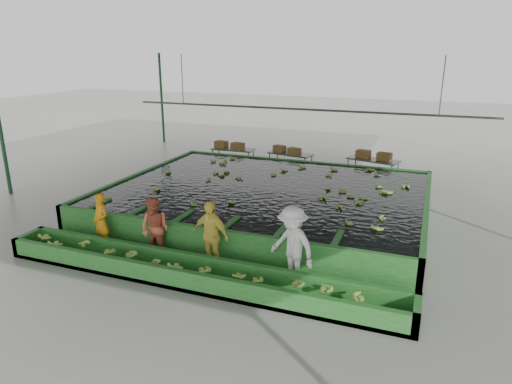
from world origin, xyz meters
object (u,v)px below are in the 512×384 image
at_px(packing_table_left, 233,158).
at_px(box_stack_left, 229,149).
at_px(worker_a, 101,221).
at_px(packing_table_mid, 290,163).
at_px(box_stack_right, 373,159).
at_px(sorting_trough, 192,272).
at_px(box_stack_mid, 287,153).
at_px(worker_c, 210,235).
at_px(worker_d, 292,246).
at_px(packing_table_right, 372,170).
at_px(worker_b, 155,229).
at_px(flotation_tank, 267,199).

bearing_deg(packing_table_left, box_stack_left, -146.48).
bearing_deg(worker_a, packing_table_mid, 96.19).
bearing_deg(box_stack_right, sorting_trough, -105.09).
bearing_deg(worker_a, box_stack_mid, 96.93).
xyz_separation_m(worker_c, box_stack_right, (2.66, 9.40, 0.06)).
xyz_separation_m(worker_d, packing_table_right, (0.59, 9.38, -0.47)).
bearing_deg(worker_b, packing_table_left, 105.02).
relative_size(sorting_trough, worker_c, 5.73).
bearing_deg(box_stack_left, sorting_trough, -70.32).
height_order(flotation_tank, sorting_trough, flotation_tank).
bearing_deg(worker_a, box_stack_right, 78.10).
bearing_deg(worker_a, box_stack_left, 113.19).
bearing_deg(flotation_tank, box_stack_right, 61.68).
relative_size(packing_table_right, box_stack_mid, 1.55).
height_order(packing_table_mid, packing_table_right, packing_table_right).
relative_size(packing_table_mid, packing_table_right, 0.94).
relative_size(packing_table_left, box_stack_right, 1.35).
height_order(worker_b, packing_table_mid, worker_b).
height_order(packing_table_mid, box_stack_left, box_stack_left).
bearing_deg(packing_table_right, sorting_trough, -105.10).
bearing_deg(packing_table_right, worker_d, -93.62).
height_order(packing_table_mid, box_stack_right, box_stack_right).
bearing_deg(worker_d, box_stack_left, 146.59).
bearing_deg(packing_table_left, packing_table_mid, 0.51).
xyz_separation_m(sorting_trough, packing_table_mid, (-0.78, 10.31, 0.19)).
bearing_deg(packing_table_right, packing_table_mid, 178.04).
height_order(packing_table_right, box_stack_right, box_stack_right).
bearing_deg(packing_table_left, worker_a, -87.94).
height_order(worker_a, packing_table_right, worker_a).
distance_m(box_stack_mid, box_stack_right, 3.68).
height_order(worker_c, box_stack_right, worker_c).
height_order(sorting_trough, box_stack_mid, box_stack_mid).
bearing_deg(packing_table_left, box_stack_right, -0.70).
xyz_separation_m(worker_b, packing_table_mid, (0.70, 9.51, -0.38)).
relative_size(worker_d, packing_table_mid, 0.97).
height_order(box_stack_left, box_stack_mid, box_stack_left).
distance_m(worker_c, packing_table_mid, 9.56).
distance_m(flotation_tank, packing_table_mid, 5.26).
relative_size(worker_c, packing_table_left, 0.91).
distance_m(flotation_tank, worker_c, 4.32).
bearing_deg(packing_table_right, worker_c, -105.81).
xyz_separation_m(flotation_tank, packing_table_mid, (-0.78, 5.21, -0.01)).
xyz_separation_m(packing_table_left, packing_table_mid, (2.72, 0.02, -0.00)).
bearing_deg(worker_c, flotation_tank, 100.75).
distance_m(worker_d, packing_table_right, 9.42).
bearing_deg(sorting_trough, packing_table_right, 74.90).
height_order(worker_b, packing_table_left, worker_b).
bearing_deg(flotation_tank, packing_table_mid, 98.53).
relative_size(flotation_tank, box_stack_right, 7.02).
xyz_separation_m(worker_a, worker_c, (3.25, 0.00, 0.09)).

